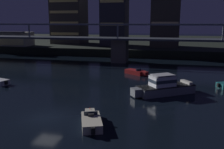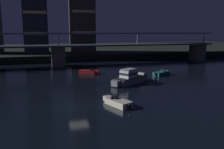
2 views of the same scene
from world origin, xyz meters
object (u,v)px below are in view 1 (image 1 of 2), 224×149
at_px(waterfront_pavilion, 13,39).
at_px(speedboat_mid_left, 136,72).
at_px(river_bridge, 120,44).
at_px(tower_west_low, 69,17).
at_px(speedboat_near_center, 91,121).
at_px(cabin_cruiser_near_left, 164,87).

height_order(waterfront_pavilion, speedboat_mid_left, waterfront_pavilion).
bearing_deg(river_bridge, tower_west_low, 133.56).
relative_size(river_bridge, tower_west_low, 5.20).
xyz_separation_m(tower_west_low, speedboat_near_center, (28.79, -63.80, -11.03)).
xyz_separation_m(cabin_cruiser_near_left, speedboat_mid_left, (-5.57, 12.39, -0.64)).
xyz_separation_m(waterfront_pavilion, speedboat_mid_left, (44.05, -25.98, -4.02)).
bearing_deg(speedboat_near_center, speedboat_mid_left, 88.01).
distance_m(speedboat_near_center, speedboat_mid_left, 24.89).
height_order(waterfront_pavilion, cabin_cruiser_near_left, waterfront_pavilion).
xyz_separation_m(river_bridge, tower_west_low, (-23.63, 24.85, 6.90)).
relative_size(waterfront_pavilion, cabin_cruiser_near_left, 1.42).
height_order(cabin_cruiser_near_left, speedboat_mid_left, cabin_cruiser_near_left).
xyz_separation_m(river_bridge, speedboat_mid_left, (6.02, -14.07, -4.13)).
bearing_deg(speedboat_near_center, river_bridge, 97.54).
bearing_deg(river_bridge, waterfront_pavilion, 162.61).
bearing_deg(cabin_cruiser_near_left, waterfront_pavilion, 142.29).
distance_m(tower_west_low, speedboat_mid_left, 50.16).
height_order(river_bridge, tower_west_low, tower_west_low).
distance_m(cabin_cruiser_near_left, speedboat_mid_left, 13.60).
bearing_deg(waterfront_pavilion, speedboat_mid_left, -30.53).
bearing_deg(waterfront_pavilion, speedboat_near_center, -49.66).
height_order(river_bridge, speedboat_near_center, river_bridge).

